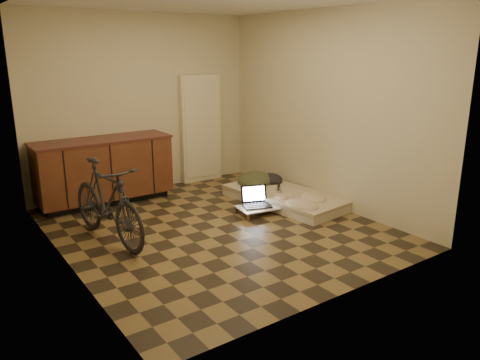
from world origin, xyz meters
TOP-DOWN VIEW (x-y plane):
  - room_shell at (0.00, 0.00)m, footprint 3.50×4.00m
  - cabinets at (-0.75, 1.70)m, footprint 1.84×0.62m
  - appliance_panel at (0.95, 1.94)m, footprint 0.70×0.10m
  - bicycle at (-1.20, 0.33)m, footprint 0.66×1.61m
  - futon at (1.30, 0.25)m, footprint 1.04×1.85m
  - clothing_pile at (1.31, 0.84)m, footprint 0.65×0.56m
  - headphones at (1.22, 0.28)m, footprint 0.29×0.29m
  - lap_desk at (0.74, 0.09)m, footprint 0.63×0.46m
  - laptop at (0.73, 0.16)m, footprint 0.44×0.41m
  - mouse at (0.97, 0.05)m, footprint 0.11×0.12m

SIDE VIEW (x-z plane):
  - futon at x=1.30m, z-range 0.00..0.15m
  - lap_desk at x=0.74m, z-range 0.04..0.13m
  - mouse at x=0.97m, z-range 0.10..0.13m
  - laptop at x=0.73m, z-range 0.03..0.27m
  - headphones at x=1.22m, z-range 0.15..0.30m
  - clothing_pile at x=1.31m, z-range 0.15..0.39m
  - cabinets at x=-0.75m, z-range 0.01..0.92m
  - bicycle at x=-1.20m, z-range 0.00..1.01m
  - appliance_panel at x=0.95m, z-range 0.00..1.70m
  - room_shell at x=0.00m, z-range 0.00..2.60m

